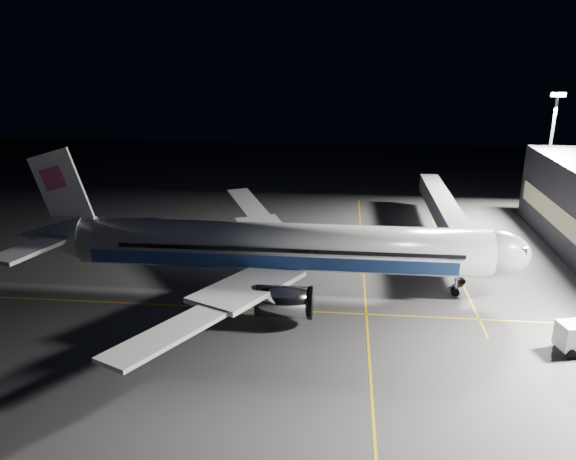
% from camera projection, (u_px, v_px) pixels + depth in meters
% --- Properties ---
extents(ground, '(200.00, 200.00, 0.00)m').
position_uv_depth(ground, '(281.00, 288.00, 67.76)').
color(ground, '#4C4C4F').
rests_on(ground, ground).
extents(guide_line_main, '(0.25, 80.00, 0.01)m').
position_uv_depth(guide_line_main, '(365.00, 291.00, 66.80)').
color(guide_line_main, gold).
rests_on(guide_line_main, ground).
extents(guide_line_cross, '(70.00, 0.25, 0.01)m').
position_uv_depth(guide_line_cross, '(275.00, 310.00, 62.10)').
color(guide_line_cross, gold).
rests_on(guide_line_cross, ground).
extents(guide_line_side, '(0.25, 40.00, 0.01)m').
position_uv_depth(guide_line_side, '(453.00, 263.00, 75.08)').
color(guide_line_side, gold).
rests_on(guide_line_side, ground).
extents(airliner, '(61.48, 54.22, 16.64)m').
position_uv_depth(airliner, '(272.00, 247.00, 66.20)').
color(airliner, silver).
rests_on(airliner, ground).
extents(jet_bridge, '(3.60, 34.40, 6.30)m').
position_uv_depth(jet_bridge, '(446.00, 213.00, 81.20)').
color(jet_bridge, '#B2B2B7').
rests_on(jet_bridge, ground).
extents(floodlight_mast_north, '(2.40, 0.68, 20.70)m').
position_uv_depth(floodlight_mast_north, '(550.00, 145.00, 90.10)').
color(floodlight_mast_north, '#59595E').
rests_on(floodlight_mast_north, ground).
extents(baggage_tug, '(2.36, 1.93, 1.67)m').
position_uv_depth(baggage_tug, '(223.00, 231.00, 85.56)').
color(baggage_tug, black).
rests_on(baggage_tug, ground).
extents(safety_cone_a, '(0.42, 0.42, 0.63)m').
position_uv_depth(safety_cone_a, '(282.00, 272.00, 71.46)').
color(safety_cone_a, red).
rests_on(safety_cone_a, ground).
extents(safety_cone_b, '(0.41, 0.41, 0.61)m').
position_uv_depth(safety_cone_b, '(277.00, 272.00, 71.53)').
color(safety_cone_b, red).
rests_on(safety_cone_b, ground).
extents(safety_cone_c, '(0.45, 0.45, 0.67)m').
position_uv_depth(safety_cone_c, '(287.00, 253.00, 77.65)').
color(safety_cone_c, red).
rests_on(safety_cone_c, ground).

